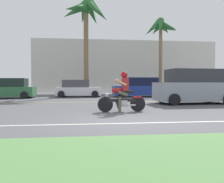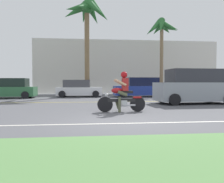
{
  "view_description": "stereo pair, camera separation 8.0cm",
  "coord_description": "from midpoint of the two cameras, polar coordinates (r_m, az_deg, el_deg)",
  "views": [
    {
      "loc": [
        -1.19,
        -7.31,
        1.23
      ],
      "look_at": [
        0.1,
        3.68,
        0.81
      ],
      "focal_mm": 37.84,
      "sensor_mm": 36.0,
      "label": 1
    },
    {
      "loc": [
        -1.11,
        -7.32,
        1.23
      ],
      "look_at": [
        0.1,
        3.68,
        0.81
      ],
      "focal_mm": 37.84,
      "sensor_mm": 36.0,
      "label": 2
    }
  ],
  "objects": [
    {
      "name": "parked_car_3",
      "position": [
        21.38,
        21.09,
        0.84
      ],
      "size": [
        3.83,
        2.12,
        1.7
      ],
      "color": "silver",
      "rests_on": "ground"
    },
    {
      "name": "building_far",
      "position": [
        28.78,
        2.9,
        5.73
      ],
      "size": [
        21.04,
        4.0,
        6.03
      ],
      "primitive_type": "cube",
      "color": "beige",
      "rests_on": "ground"
    },
    {
      "name": "lane_line_far",
      "position": [
        14.95,
        -2.28,
        -2.53
      ],
      "size": [
        50.4,
        0.12,
        0.01
      ],
      "primitive_type": "cube",
      "color": "yellow",
      "rests_on": "ground"
    },
    {
      "name": "parked_car_0",
      "position": [
        20.48,
        -23.93,
        0.6
      ],
      "size": [
        4.27,
        2.05,
        1.57
      ],
      "color": "#2D663D",
      "rests_on": "ground"
    },
    {
      "name": "ground",
      "position": [
        10.46,
        -0.35,
        -4.69
      ],
      "size": [
        56.0,
        30.0,
        0.04
      ],
      "primitive_type": "cube",
      "color": "#545459"
    },
    {
      "name": "motorcyclist",
      "position": [
        9.88,
        2.23,
        -0.81
      ],
      "size": [
        2.03,
        0.66,
        1.69
      ],
      "color": "black",
      "rests_on": "ground"
    },
    {
      "name": "parked_car_1",
      "position": [
        20.48,
        -8.3,
        0.63
      ],
      "size": [
        3.92,
        2.13,
        1.46
      ],
      "color": "silver",
      "rests_on": "ground"
    },
    {
      "name": "parked_car_2",
      "position": [
        20.55,
        6.59,
        0.88
      ],
      "size": [
        4.47,
        1.91,
        1.66
      ],
      "color": "navy",
      "rests_on": "ground"
    },
    {
      "name": "palm_tree_2",
      "position": [
        23.44,
        -6.44,
        18.05
      ],
      "size": [
        4.74,
        4.86,
        9.2
      ],
      "color": "brown",
      "rests_on": "ground"
    },
    {
      "name": "grass_median",
      "position": [
        3.62,
        12.81,
        -17.24
      ],
      "size": [
        56.0,
        3.8,
        0.06
      ],
      "primitive_type": "cube",
      "color": "#5B8C4C",
      "rests_on": "ground"
    },
    {
      "name": "palm_tree_1",
      "position": [
        25.31,
        11.62,
        14.08
      ],
      "size": [
        3.61,
        3.6,
        7.74
      ],
      "color": "#846B4C",
      "rests_on": "ground"
    },
    {
      "name": "suv_nearby",
      "position": [
        14.57,
        19.07,
        1.03
      ],
      "size": [
        4.66,
        2.23,
        2.0
      ],
      "color": "#8C939E",
      "rests_on": "ground"
    },
    {
      "name": "lane_line_near",
      "position": [
        7.16,
        2.65,
        -7.68
      ],
      "size": [
        50.4,
        0.12,
        0.01
      ],
      "primitive_type": "cube",
      "color": "silver",
      "rests_on": "ground"
    }
  ]
}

